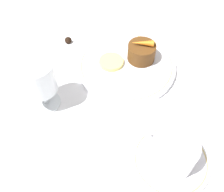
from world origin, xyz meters
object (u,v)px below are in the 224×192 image
coffee_cup (173,152)px  wine_glass (39,80)px  fork (72,43)px  dessert_cake (141,52)px  dinner_plate (126,65)px

coffee_cup → wine_glass: size_ratio=0.90×
wine_glass → fork: size_ratio=0.66×
coffee_cup → dessert_cake: size_ratio=1.58×
fork → dessert_cake: dessert_cake is taller
coffee_cup → wine_glass: (0.30, 0.08, 0.04)m
dinner_plate → dessert_cake: size_ratio=3.55×
coffee_cup → dessert_cake: 0.29m
coffee_cup → fork: coffee_cup is taller
dinner_plate → coffee_cup: coffee_cup is taller
dinner_plate → fork: dinner_plate is taller
dinner_plate → coffee_cup: (-0.24, 0.14, 0.04)m
fork → dessert_cake: 0.21m
dinner_plate → wine_glass: 0.24m
wine_glass → dessert_cake: size_ratio=1.76×
coffee_cup → fork: size_ratio=0.59×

